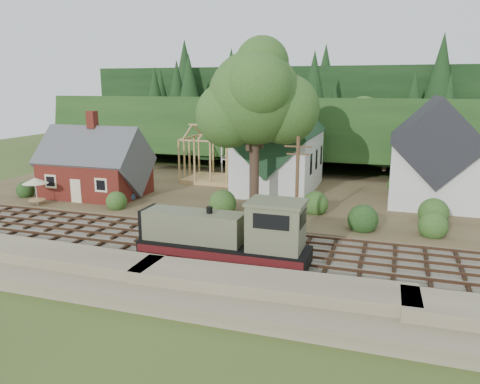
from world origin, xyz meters
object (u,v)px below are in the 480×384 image
(car_blue, at_px, (126,191))
(patio_set, at_px, (35,182))
(locomotive, at_px, (229,237))
(car_green, at_px, (78,192))

(car_blue, xyz_separation_m, patio_set, (-6.71, -5.46, 1.66))
(locomotive, xyz_separation_m, patio_set, (-23.27, 8.50, 0.57))
(car_green, bearing_deg, car_blue, -82.54)
(locomotive, relative_size, patio_set, 4.20)
(car_green, relative_size, patio_set, 1.47)
(car_blue, bearing_deg, patio_set, -179.81)
(locomotive, bearing_deg, patio_set, 159.93)
(car_green, bearing_deg, patio_set, 131.15)
(car_green, height_order, patio_set, patio_set)
(locomotive, distance_m, patio_set, 24.78)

